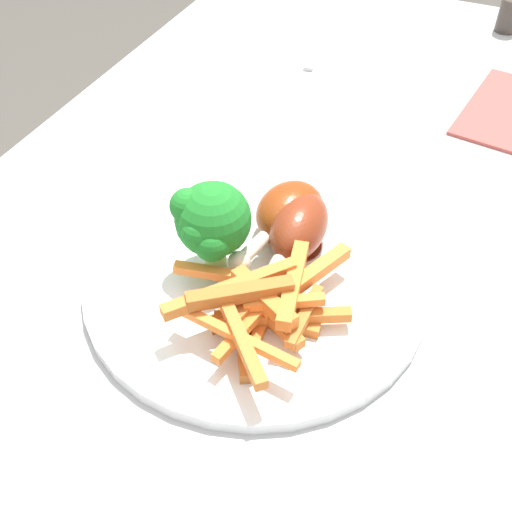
{
  "coord_description": "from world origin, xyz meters",
  "views": [
    {
      "loc": [
        -0.38,
        -0.13,
        1.12
      ],
      "look_at": [
        -0.03,
        0.02,
        0.76
      ],
      "focal_mm": 44.28,
      "sensor_mm": 36.0,
      "label": 1
    }
  ],
  "objects_px": {
    "dinner_plate": "(256,278)",
    "carrot_fries_pile": "(262,305)",
    "dining_table": "(288,337)",
    "broccoli_floret_front": "(211,221)",
    "chicken_drumstick_near": "(296,229)",
    "fork": "(321,37)",
    "pepper_shaker": "(509,15)",
    "chicken_drumstick_far": "(287,214)"
  },
  "relations": [
    {
      "from": "broccoli_floret_front",
      "to": "pepper_shaker",
      "type": "xyz_separation_m",
      "value": [
        0.6,
        -0.16,
        -0.04
      ]
    },
    {
      "from": "dinner_plate",
      "to": "chicken_drumstick_near",
      "type": "distance_m",
      "value": 0.05
    },
    {
      "from": "carrot_fries_pile",
      "to": "chicken_drumstick_near",
      "type": "relative_size",
      "value": 1.29
    },
    {
      "from": "fork",
      "to": "pepper_shaker",
      "type": "xyz_separation_m",
      "value": [
        0.13,
        -0.23,
        0.02
      ]
    },
    {
      "from": "dining_table",
      "to": "fork",
      "type": "xyz_separation_m",
      "value": [
        0.43,
        0.13,
        0.11
      ]
    },
    {
      "from": "carrot_fries_pile",
      "to": "pepper_shaker",
      "type": "height_order",
      "value": "carrot_fries_pile"
    },
    {
      "from": "dining_table",
      "to": "chicken_drumstick_near",
      "type": "bearing_deg",
      "value": 9.43
    },
    {
      "from": "chicken_drumstick_near",
      "to": "pepper_shaker",
      "type": "bearing_deg",
      "value": -10.83
    },
    {
      "from": "dining_table",
      "to": "pepper_shaker",
      "type": "relative_size",
      "value": 27.66
    },
    {
      "from": "dining_table",
      "to": "fork",
      "type": "relative_size",
      "value": 6.66
    },
    {
      "from": "chicken_drumstick_near",
      "to": "fork",
      "type": "bearing_deg",
      "value": 16.65
    },
    {
      "from": "chicken_drumstick_near",
      "to": "pepper_shaker",
      "type": "distance_m",
      "value": 0.56
    },
    {
      "from": "broccoli_floret_front",
      "to": "dinner_plate",
      "type": "bearing_deg",
      "value": -78.04
    },
    {
      "from": "broccoli_floret_front",
      "to": "fork",
      "type": "bearing_deg",
      "value": 8.47
    },
    {
      "from": "dining_table",
      "to": "carrot_fries_pile",
      "type": "distance_m",
      "value": 0.16
    },
    {
      "from": "carrot_fries_pile",
      "to": "chicken_drumstick_near",
      "type": "bearing_deg",
      "value": 4.72
    },
    {
      "from": "dinner_plate",
      "to": "carrot_fries_pile",
      "type": "xyz_separation_m",
      "value": [
        -0.05,
        -0.03,
        0.03
      ]
    },
    {
      "from": "fork",
      "to": "pepper_shaker",
      "type": "distance_m",
      "value": 0.26
    },
    {
      "from": "carrot_fries_pile",
      "to": "pepper_shaker",
      "type": "bearing_deg",
      "value": -8.69
    },
    {
      "from": "chicken_drumstick_near",
      "to": "pepper_shaker",
      "type": "height_order",
      "value": "chicken_drumstick_near"
    },
    {
      "from": "broccoli_floret_front",
      "to": "fork",
      "type": "xyz_separation_m",
      "value": [
        0.47,
        0.07,
        -0.06
      ]
    },
    {
      "from": "carrot_fries_pile",
      "to": "dinner_plate",
      "type": "bearing_deg",
      "value": 29.06
    },
    {
      "from": "broccoli_floret_front",
      "to": "pepper_shaker",
      "type": "height_order",
      "value": "broccoli_floret_front"
    },
    {
      "from": "carrot_fries_pile",
      "to": "fork",
      "type": "relative_size",
      "value": 0.84
    },
    {
      "from": "carrot_fries_pile",
      "to": "chicken_drumstick_far",
      "type": "relative_size",
      "value": 1.29
    },
    {
      "from": "dinner_plate",
      "to": "fork",
      "type": "xyz_separation_m",
      "value": [
        0.46,
        0.11,
        -0.0
      ]
    },
    {
      "from": "dining_table",
      "to": "chicken_drumstick_far",
      "type": "distance_m",
      "value": 0.14
    },
    {
      "from": "fork",
      "to": "pepper_shaker",
      "type": "bearing_deg",
      "value": -70.51
    },
    {
      "from": "pepper_shaker",
      "to": "fork",
      "type": "bearing_deg",
      "value": 119.31
    },
    {
      "from": "dining_table",
      "to": "chicken_drumstick_near",
      "type": "xyz_separation_m",
      "value": [
        0.01,
        0.0,
        0.14
      ]
    },
    {
      "from": "chicken_drumstick_far",
      "to": "dinner_plate",
      "type": "bearing_deg",
      "value": 175.42
    },
    {
      "from": "carrot_fries_pile",
      "to": "dining_table",
      "type": "bearing_deg",
      "value": 4.34
    },
    {
      "from": "chicken_drumstick_far",
      "to": "carrot_fries_pile",
      "type": "bearing_deg",
      "value": -168.09
    },
    {
      "from": "dinner_plate",
      "to": "carrot_fries_pile",
      "type": "relative_size",
      "value": 1.83
    },
    {
      "from": "dining_table",
      "to": "dinner_plate",
      "type": "height_order",
      "value": "dinner_plate"
    },
    {
      "from": "chicken_drumstick_near",
      "to": "pepper_shaker",
      "type": "xyz_separation_m",
      "value": [
        0.55,
        -0.1,
        -0.01
      ]
    },
    {
      "from": "dining_table",
      "to": "broccoli_floret_front",
      "type": "distance_m",
      "value": 0.18
    },
    {
      "from": "fork",
      "to": "carrot_fries_pile",
      "type": "bearing_deg",
      "value": -175.19
    },
    {
      "from": "dinner_plate",
      "to": "broccoli_floret_front",
      "type": "relative_size",
      "value": 3.48
    },
    {
      "from": "fork",
      "to": "broccoli_floret_front",
      "type": "bearing_deg",
      "value": 178.66
    },
    {
      "from": "dinner_plate",
      "to": "carrot_fries_pile",
      "type": "height_order",
      "value": "carrot_fries_pile"
    },
    {
      "from": "pepper_shaker",
      "to": "carrot_fries_pile",
      "type": "bearing_deg",
      "value": 171.31
    }
  ]
}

